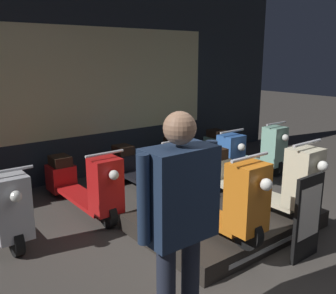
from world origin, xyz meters
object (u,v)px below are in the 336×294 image
Objects in this scene: scooter_backrow_1 at (83,184)px; scooter_backrow_2 at (149,169)px; scooter_display_left at (200,194)px; scooter_display_right at (255,177)px; price_sign_board at (308,218)px; person_left_browsing at (179,210)px; scooter_backrow_4 at (244,148)px; scooter_backrow_3 at (201,158)px.

scooter_backrow_2 is (1.04, 0.00, 0.00)m from scooter_backrow_1.
scooter_backrow_2 is (0.43, 1.56, -0.19)m from scooter_display_left.
scooter_display_right is 2.07× the size of price_sign_board.
price_sign_board is (1.66, 0.06, -0.54)m from person_left_browsing.
person_left_browsing is at bearing -138.37° from scooter_display_left.
scooter_backrow_4 is at bearing 35.08° from person_left_browsing.
person_left_browsing is at bearing -100.63° from scooter_backrow_1.
scooter_backrow_3 is 1.00× the size of scooter_backrow_4.
scooter_backrow_1 is at bearing 79.37° from person_left_browsing.
scooter_display_left is 1.00× the size of scooter_backrow_2.
person_left_browsing is at bearing -178.03° from price_sign_board.
person_left_browsing reaches higher than scooter_display_right.
scooter_backrow_4 is (1.62, 1.56, -0.19)m from scooter_display_right.
scooter_backrow_3 is (1.04, 0.00, 0.00)m from scooter_backrow_2.
scooter_backrow_3 is 3.65m from person_left_browsing.
price_sign_board is (-1.94, -2.47, 0.09)m from scooter_backrow_4.
scooter_backrow_1 is (-1.51, 1.56, -0.19)m from scooter_display_right.
scooter_backrow_3 is at bearing 46.72° from scooter_display_left.
scooter_display_right is 0.97m from price_sign_board.
scooter_backrow_1 is 1.00× the size of scooter_backrow_3.
scooter_backrow_1 is 1.04m from scooter_backrow_2.
person_left_browsing reaches higher than price_sign_board.
scooter_display_right is 1.64m from scooter_backrow_2.
scooter_display_left is 0.90m from scooter_display_right.
scooter_backrow_4 is 1.10× the size of person_left_browsing.
scooter_display_left reaches higher than scooter_backrow_4.
scooter_backrow_2 is at bearing 180.00° from scooter_backrow_3.
scooter_display_left is 1.63m from scooter_backrow_2.
scooter_display_right reaches higher than scooter_backrow_1.
price_sign_board is at bearing -109.95° from scooter_backrow_3.
scooter_backrow_2 is 1.00× the size of scooter_backrow_3.
scooter_display_left is 1.00× the size of scooter_backrow_4.
scooter_backrow_3 is 2.63m from price_sign_board.
scooter_backrow_2 is at bearing 0.00° from scooter_backrow_1.
scooter_backrow_4 is at bearing 51.88° from price_sign_board.
price_sign_board is (1.19, -2.47, 0.09)m from scooter_backrow_1.
scooter_display_right is 2.25m from person_left_browsing.
scooter_backrow_3 is at bearing 70.05° from price_sign_board.
scooter_backrow_3 is 1.04m from scooter_backrow_4.
scooter_backrow_3 reaches higher than price_sign_board.
scooter_display_right is at bearing -73.40° from scooter_backrow_2.
scooter_display_right is at bearing 70.49° from price_sign_board.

